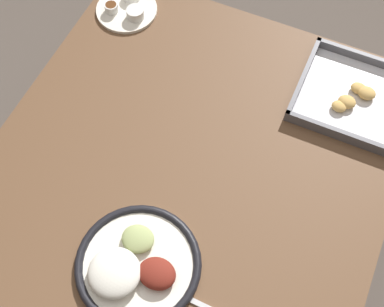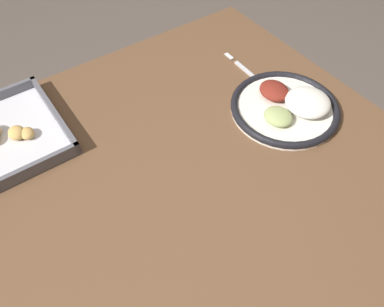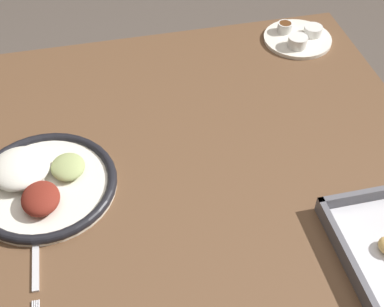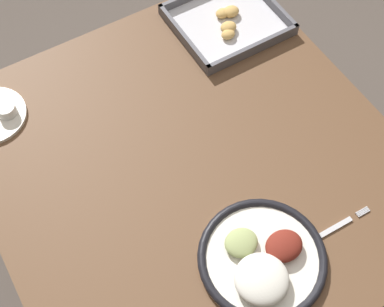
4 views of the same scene
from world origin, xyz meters
TOP-DOWN VIEW (x-y plane):
  - ground_plane at (0.00, 0.00)m, footprint 8.00×8.00m
  - dining_table at (0.00, 0.00)m, footprint 1.01×1.06m
  - dinner_plate at (-0.01, -0.31)m, footprint 0.29×0.29m
  - fork at (0.17, -0.33)m, footprint 0.21×0.02m
  - baking_tray at (0.33, 0.35)m, footprint 0.31×0.28m

SIDE VIEW (x-z plane):
  - ground_plane at x=0.00m, z-range 0.00..0.00m
  - dining_table at x=0.00m, z-range 0.26..1.00m
  - fork at x=0.17m, z-range 0.73..0.74m
  - baking_tray at x=0.33m, z-range 0.73..0.76m
  - dinner_plate at x=-0.01m, z-range 0.72..0.78m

